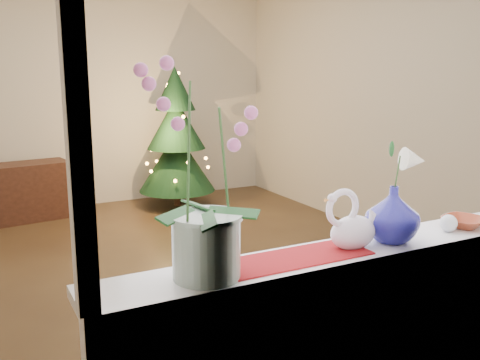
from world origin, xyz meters
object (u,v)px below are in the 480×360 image
Objects in this scene: orchid_pot at (205,171)px; xmas_tree at (176,137)px; paperweight at (449,223)px; blue_vase at (393,210)px; swan at (354,220)px; side_table at (29,191)px; amber_dish at (464,223)px.

orchid_pot is 0.43× the size of xmas_tree.
blue_vase is at bearing 177.36° from paperweight.
side_table is at bearing 80.99° from swan.
side_table is at bearing 106.25° from amber_dish.
blue_vase is (0.81, 0.01, -0.23)m from orchid_pot.
xmas_tree is (0.43, 4.34, -0.14)m from paperweight.
xmas_tree is (0.74, 4.33, -0.23)m from blue_vase.
xmas_tree is 1.72m from side_table.
blue_vase is at bearing -179.88° from amber_dish.
paperweight is 0.12m from amber_dish.
orchid_pot is at bearing 163.18° from swan.
orchid_pot is 4.62m from side_table.
blue_vase is at bearing -99.70° from xmas_tree.
orchid_pot is 0.66m from swan.
amber_dish is (0.61, -0.00, -0.09)m from swan.
xmas_tree is at bearing 84.29° from paperweight.
swan is 3.62× the size of paperweight.
paperweight is at bearing -2.64° from blue_vase.
orchid_pot is 2.68× the size of swan.
paperweight is (0.50, -0.02, -0.08)m from swan.
xmas_tree reaches higher than paperweight.
blue_vase is 0.31× the size of side_table.
xmas_tree reaches higher than amber_dish.
blue_vase is (0.19, -0.01, 0.02)m from swan.
blue_vase reaches higher than paperweight.
xmas_tree is at bearing 70.34° from orchid_pot.
side_table is (-1.63, 0.18, -0.51)m from xmas_tree.
orchid_pot is 0.86× the size of side_table.
blue_vase reaches higher than amber_dish.
orchid_pot is at bearing -96.39° from side_table.
swan is 4.62m from side_table.
swan is (0.62, 0.01, -0.24)m from orchid_pot.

